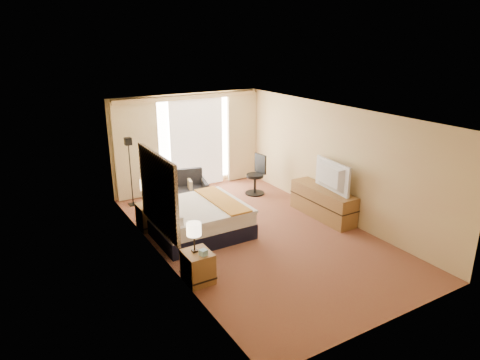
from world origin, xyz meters
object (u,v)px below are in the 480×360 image
bed (198,219)px  television (328,176)px  nightstand_right (149,216)px  floor_lamp (129,158)px  nightstand_left (198,267)px  desk_chair (257,176)px  lamp_right (146,185)px  lamp_left (194,230)px  loveseat (181,193)px  media_dresser (323,203)px

bed → television: (2.84, -0.81, 0.71)m
bed → nightstand_right: bearing=135.2°
bed → floor_lamp: floor_lamp is taller
nightstand_left → desk_chair: (3.22, 3.16, 0.20)m
nightstand_left → floor_lamp: 4.15m
lamp_right → desk_chair: bearing=10.3°
nightstand_left → lamp_left: lamp_left is taller
loveseat → nightstand_right: bearing=-125.3°
media_dresser → desk_chair: (-0.48, 2.11, 0.12)m
nightstand_right → desk_chair: 3.29m
loveseat → floor_lamp: 1.52m
lamp_left → lamp_right: (0.04, 2.53, 0.02)m
nightstand_left → bed: (0.81, 1.70, 0.06)m
floor_lamp → nightstand_left: bearing=-91.5°
lamp_left → television: 3.78m
loveseat → bed: bearing=-88.1°
nightstand_left → loveseat: (1.19, 3.54, -0.00)m
loveseat → lamp_left: size_ratio=2.72×
nightstand_left → media_dresser: size_ratio=0.31×
bed → lamp_right: lamp_right is taller
lamp_left → desk_chair: bearing=43.8°
lamp_left → lamp_right: size_ratio=0.96×
nightstand_right → lamp_right: lamp_right is taller
television → floor_lamp: bearing=54.3°
nightstand_right → floor_lamp: 1.81m
floor_lamp → television: size_ratio=1.44×
television → loveseat: bearing=48.8°
nightstand_left → media_dresser: bearing=15.8°
nightstand_left → television: 3.83m
bed → desk_chair: size_ratio=1.78×
television → lamp_left: bearing=108.9°
desk_chair → lamp_right: (-3.21, -0.58, 0.50)m
nightstand_left → television: bearing=13.6°
loveseat → desk_chair: desk_chair is taller
loveseat → lamp_right: size_ratio=2.62×
nightstand_left → lamp_left: (-0.03, 0.04, 0.69)m
lamp_left → nightstand_left: bearing=-53.4°
lamp_right → loveseat: bearing=39.2°
bed → lamp_right: (-0.80, 0.88, 0.64)m
nightstand_left → bed: size_ratio=0.29×
floor_lamp → desk_chair: 3.32m
media_dresser → television: bearing=-106.5°
nightstand_right → lamp_left: (-0.03, -2.46, 0.69)m
nightstand_right → media_dresser: 3.97m
lamp_left → lamp_right: 2.53m
desk_chair → lamp_left: size_ratio=2.01×
floor_lamp → desk_chair: floor_lamp is taller
nightstand_left → floor_lamp: floor_lamp is taller
bed → desk_chair: 2.82m
bed → lamp_left: bearing=-116.9°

